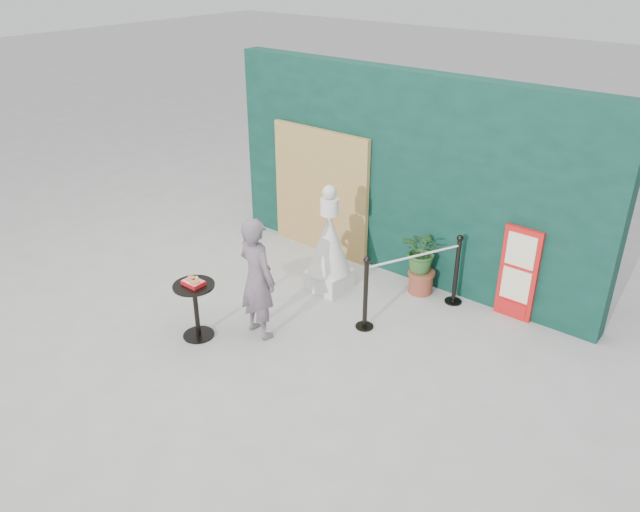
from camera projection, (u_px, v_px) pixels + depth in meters
The scene contains 10 objects.
ground at pixel (257, 366), 7.42m from camera, with size 60.00×60.00×0.00m, color #ADAAA5.
back_wall at pixel (406, 177), 8.92m from camera, with size 6.00×0.30×3.00m, color black.
bamboo_fence at pixel (320, 192), 9.79m from camera, with size 1.80×0.08×2.00m, color tan.
woman at pixel (257, 278), 7.69m from camera, with size 0.59×0.38×1.61m, color slate.
menu_board at pixel (518, 274), 8.11m from camera, with size 0.50×0.07×1.30m.
statue at pixel (329, 248), 8.79m from camera, with size 0.62×0.62×1.59m.
cafe_table at pixel (195, 302), 7.77m from camera, with size 0.52×0.52×0.75m.
food_basket at pixel (194, 282), 7.64m from camera, with size 0.26×0.19×0.11m.
planter at pixel (423, 257), 8.74m from camera, with size 0.57×0.49×0.97m.
stanchion_barrier at pixel (413, 282), 8.23m from camera, with size 0.84×1.54×1.03m.
Camera 1 is at (4.37, -4.20, 4.53)m, focal length 35.00 mm.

